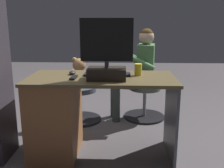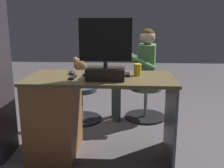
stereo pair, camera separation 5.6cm
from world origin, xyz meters
name	(u,v)px [view 1 (the left image)]	position (x,y,z in m)	size (l,w,h in m)	color
ground_plane	(105,134)	(0.00, 0.00, 0.00)	(10.00, 10.00, 0.00)	#4E494C
desk	(65,113)	(0.34, 0.43, 0.40)	(1.32, 0.63, 0.75)	brown
monitor	(107,61)	(-0.05, 0.54, 0.91)	(0.44, 0.21, 0.51)	black
keyboard	(107,74)	(-0.05, 0.37, 0.76)	(0.42, 0.14, 0.02)	black
computer_mouse	(72,72)	(0.28, 0.34, 0.77)	(0.06, 0.10, 0.04)	#2A2628
cup	(138,70)	(-0.33, 0.36, 0.81)	(0.07, 0.07, 0.11)	yellow
tv_remote	(74,78)	(0.24, 0.51, 0.76)	(0.04, 0.15, 0.02)	black
office_chair_teddy	(80,101)	(0.34, -0.42, 0.25)	(0.52, 0.52, 0.44)	black
teddy_bear	(80,74)	(0.34, -0.43, 0.60)	(0.26, 0.26, 0.36)	#A2764A
visitor_chair	(145,100)	(-0.48, -0.55, 0.24)	(0.53, 0.53, 0.44)	black
person	(139,67)	(-0.39, -0.53, 0.67)	(0.57, 0.53, 1.15)	#4A7746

